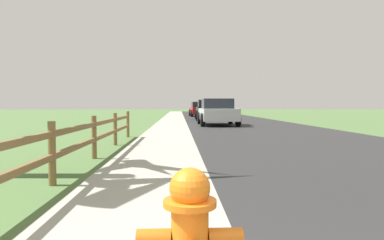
{
  "coord_description": "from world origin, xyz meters",
  "views": [
    {
      "loc": [
        -0.51,
        -0.34,
        1.2
      ],
      "look_at": [
        -0.12,
        9.74,
        0.75
      ],
      "focal_mm": 32.27,
      "sensor_mm": 36.0,
      "label": 1
    }
  ],
  "objects": [
    {
      "name": "parked_car_beige",
      "position": [
        1.94,
        42.99,
        0.73
      ],
      "size": [
        2.15,
        4.96,
        1.44
      ],
      "color": "#C6B793",
      "rests_on": "ground"
    },
    {
      "name": "parked_car_red",
      "position": [
        1.62,
        34.85,
        0.74
      ],
      "size": [
        2.11,
        4.57,
        1.48
      ],
      "color": "maroon",
      "rests_on": "ground"
    },
    {
      "name": "road_asphalt",
      "position": [
        3.5,
        27.0,
        0.0
      ],
      "size": [
        7.0,
        66.0,
        0.01
      ],
      "primitive_type": "cube",
      "color": "#292929",
      "rests_on": "ground"
    },
    {
      "name": "ground_plane",
      "position": [
        0.0,
        25.0,
        0.0
      ],
      "size": [
        120.0,
        120.0,
        0.0
      ],
      "primitive_type": "plane",
      "color": "#4C6B39"
    },
    {
      "name": "curb_concrete",
      "position": [
        -3.0,
        27.0,
        0.0
      ],
      "size": [
        6.0,
        66.0,
        0.01
      ],
      "primitive_type": "cube",
      "color": "#A0A090",
      "rests_on": "ground"
    },
    {
      "name": "grass_verge",
      "position": [
        -4.5,
        27.0,
        0.01
      ],
      "size": [
        5.0,
        66.0,
        0.0
      ],
      "primitive_type": "cube",
      "color": "#4C6B39",
      "rests_on": "ground"
    },
    {
      "name": "parked_suv_silver",
      "position": [
        1.75,
        19.69,
        0.77
      ],
      "size": [
        2.2,
        4.31,
        1.54
      ],
      "color": "#B7BABF",
      "rests_on": "ground"
    },
    {
      "name": "parked_car_black",
      "position": [
        1.8,
        26.73,
        0.79
      ],
      "size": [
        2.04,
        4.97,
        1.57
      ],
      "color": "black",
      "rests_on": "ground"
    },
    {
      "name": "rail_fence",
      "position": [
        -2.38,
        6.04,
        0.56
      ],
      "size": [
        0.11,
        12.75,
        0.96
      ],
      "color": "brown",
      "rests_on": "ground"
    }
  ]
}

